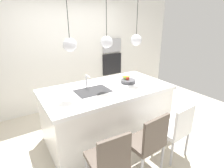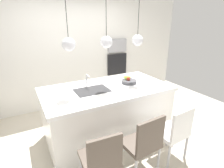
# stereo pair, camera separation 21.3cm
# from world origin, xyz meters

# --- Properties ---
(floor) EXTENTS (6.60, 6.60, 0.00)m
(floor) POSITION_xyz_m (0.00, 0.00, 0.00)
(floor) COLOR beige
(floor) RESTS_ON ground
(back_wall) EXTENTS (6.00, 0.10, 2.60)m
(back_wall) POSITION_xyz_m (0.00, 1.65, 1.30)
(back_wall) COLOR silver
(back_wall) RESTS_ON ground
(kitchen_island) EXTENTS (2.17, 1.16, 0.95)m
(kitchen_island) POSITION_xyz_m (0.00, 0.00, 0.48)
(kitchen_island) COLOR white
(kitchen_island) RESTS_ON ground
(sink_basin) EXTENTS (0.56, 0.40, 0.02)m
(sink_basin) POSITION_xyz_m (-0.27, 0.00, 0.94)
(sink_basin) COLOR #2D2D30
(sink_basin) RESTS_ON kitchen_island
(faucet) EXTENTS (0.02, 0.17, 0.22)m
(faucet) POSITION_xyz_m (-0.27, 0.21, 1.09)
(faucet) COLOR silver
(faucet) RESTS_ON kitchen_island
(fruit_bowl) EXTENTS (0.27, 0.27, 0.15)m
(fruit_bowl) POSITION_xyz_m (0.46, 0.02, 0.99)
(fruit_bowl) COLOR #4C4C51
(fruit_bowl) RESTS_ON kitchen_island
(microwave) EXTENTS (0.54, 0.08, 0.34)m
(microwave) POSITION_xyz_m (1.10, 1.58, 1.41)
(microwave) COLOR #9E9EA3
(microwave) RESTS_ON back_wall
(oven) EXTENTS (0.56, 0.08, 0.56)m
(oven) POSITION_xyz_m (1.10, 1.58, 0.91)
(oven) COLOR black
(oven) RESTS_ON back_wall
(chair_near) EXTENTS (0.46, 0.49, 0.90)m
(chair_near) POSITION_xyz_m (-0.60, -1.03, 0.50)
(chair_near) COLOR brown
(chair_near) RESTS_ON ground
(chair_middle) EXTENTS (0.49, 0.43, 0.91)m
(chair_middle) POSITION_xyz_m (0.02, -1.03, 0.51)
(chair_middle) COLOR brown
(chair_middle) RESTS_ON ground
(chair_far) EXTENTS (0.48, 0.45, 0.89)m
(chair_far) POSITION_xyz_m (0.58, -1.02, 0.50)
(chair_far) COLOR white
(chair_far) RESTS_ON ground
(pendant_light_left) EXTENTS (0.19, 0.19, 0.79)m
(pendant_light_left) POSITION_xyz_m (-0.60, 0.00, 1.72)
(pendant_light_left) COLOR silver
(pendant_light_center) EXTENTS (0.19, 0.19, 0.79)m
(pendant_light_center) POSITION_xyz_m (0.00, 0.00, 1.72)
(pendant_light_center) COLOR silver
(pendant_light_right) EXTENTS (0.19, 0.19, 0.79)m
(pendant_light_right) POSITION_xyz_m (0.60, 0.00, 1.72)
(pendant_light_right) COLOR silver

